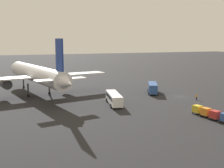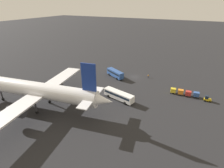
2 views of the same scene
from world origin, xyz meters
name	(u,v)px [view 1 (image 1 of 2)]	position (x,y,z in m)	size (l,w,h in m)	color
ground_plane	(179,97)	(0.00, 0.00, 0.00)	(600.00, 600.00, 0.00)	#232326
airplane	(37,74)	(19.96, 39.31, 6.57)	(52.22, 45.15, 17.46)	silver
shuttle_bus_near	(153,87)	(8.39, 4.28, 1.95)	(10.07, 7.12, 3.26)	#2D5199
shuttle_bus_far	(114,98)	(-1.73, 22.57, 1.83)	(12.42, 5.59, 3.03)	white
worker_person	(197,97)	(-5.89, -1.70, 0.87)	(0.38, 0.38, 1.74)	#1E1E2D
cargo_cart_red	(215,115)	(-24.23, 8.81, 1.19)	(2.18, 1.90, 2.06)	#38383D
cargo_cart_orange	(206,112)	(-21.49, 8.81, 1.19)	(2.18, 1.90, 2.06)	#38383D
cargo_cart_yellow	(197,109)	(-18.75, 8.88, 1.19)	(2.18, 1.90, 2.06)	#38383D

